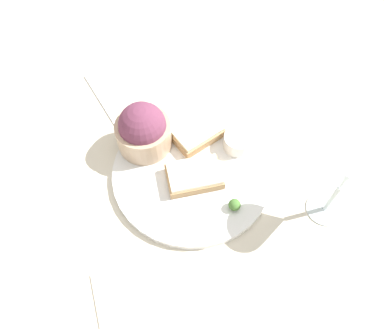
{
  "coord_description": "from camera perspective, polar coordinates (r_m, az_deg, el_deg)",
  "views": [
    {
      "loc": [
        -0.19,
        -0.3,
        0.62
      ],
      "look_at": [
        0.0,
        0.0,
        0.03
      ],
      "focal_mm": 35.0,
      "sensor_mm": 36.0,
      "label": 1
    }
  ],
  "objects": [
    {
      "name": "cheese_toast_far",
      "position": [
        0.73,
        0.78,
        4.85
      ],
      "size": [
        0.1,
        0.07,
        0.03
      ],
      "color": "tan",
      "rests_on": "dinner_plate"
    },
    {
      "name": "dinner_plate",
      "position": [
        0.71,
        0.0,
        -1.13
      ],
      "size": [
        0.3,
        0.3,
        0.01
      ],
      "color": "white",
      "rests_on": "ground_plane"
    },
    {
      "name": "salad_bowl",
      "position": [
        0.7,
        -7.47,
        5.24
      ],
      "size": [
        0.1,
        0.1,
        0.1
      ],
      "color": "tan",
      "rests_on": "dinner_plate"
    },
    {
      "name": "sauce_ramekin",
      "position": [
        0.72,
        7.19,
        3.35
      ],
      "size": [
        0.06,
        0.06,
        0.03
      ],
      "color": "white",
      "rests_on": "dinner_plate"
    },
    {
      "name": "cheese_toast_near",
      "position": [
        0.68,
        0.34,
        -1.71
      ],
      "size": [
        0.12,
        0.09,
        0.03
      ],
      "color": "tan",
      "rests_on": "dinner_plate"
    },
    {
      "name": "garnish",
      "position": [
        0.66,
        6.5,
        -6.12
      ],
      "size": [
        0.02,
        0.02,
        0.02
      ],
      "color": "#477533",
      "rests_on": "dinner_plate"
    },
    {
      "name": "wine_glass",
      "position": [
        0.62,
        22.8,
        -1.48
      ],
      "size": [
        0.08,
        0.08,
        0.18
      ],
      "color": "silver",
      "rests_on": "ground_plane"
    },
    {
      "name": "ground_plane",
      "position": [
        0.71,
        0.0,
        -1.41
      ],
      "size": [
        4.0,
        4.0,
        0.0
      ],
      "primitive_type": "plane",
      "color": "beige"
    },
    {
      "name": "napkin",
      "position": [
        0.63,
        -8.43,
        -20.67
      ],
      "size": [
        0.15,
        0.17,
        0.01
      ],
      "color": "beige",
      "rests_on": "ground_plane"
    },
    {
      "name": "fork",
      "position": [
        0.83,
        -13.47,
        9.19
      ],
      "size": [
        0.01,
        0.19,
        0.01
      ],
      "color": "silver",
      "rests_on": "ground_plane"
    }
  ]
}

